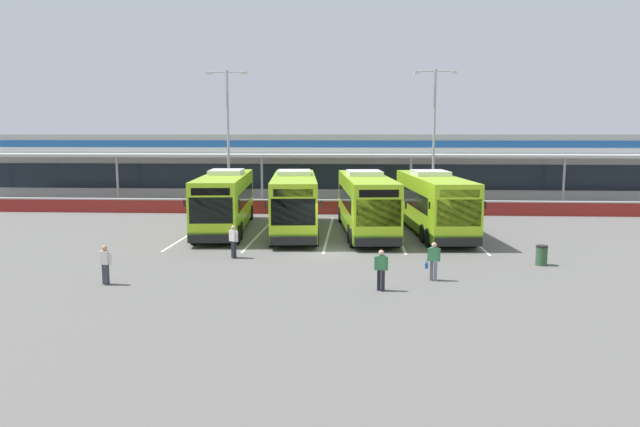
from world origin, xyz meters
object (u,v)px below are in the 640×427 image
(coach_bus_left_centre, at_px, (294,203))
(pedestrian_with_handbag, at_px, (433,260))
(pedestrian_child, at_px, (381,269))
(pedestrian_near_bin, at_px, (105,263))
(coach_bus_centre, at_px, (366,204))
(lamp_post_centre, at_px, (434,131))
(litter_bin, at_px, (542,255))
(coach_bus_leftmost, at_px, (225,202))
(lamp_post_west, at_px, (228,131))
(pedestrian_in_dark_coat, at_px, (234,240))
(coach_bus_right_centre, at_px, (433,204))

(coach_bus_left_centre, height_order, pedestrian_with_handbag, coach_bus_left_centre)
(coach_bus_left_centre, bearing_deg, pedestrian_with_handbag, -59.46)
(pedestrian_with_handbag, xyz_separation_m, pedestrian_child, (-2.24, -1.76, 0.02))
(pedestrian_child, xyz_separation_m, pedestrian_near_bin, (-11.11, 0.31, 0.00))
(coach_bus_centre, bearing_deg, lamp_post_centre, 64.00)
(litter_bin, bearing_deg, pedestrian_near_bin, -166.01)
(coach_bus_leftmost, xyz_separation_m, coach_bus_left_centre, (4.40, -0.36, 0.00))
(coach_bus_centre, xyz_separation_m, pedestrian_near_bin, (-10.75, -13.23, -0.91))
(coach_bus_leftmost, distance_m, pedestrian_child, 16.77)
(coach_bus_leftmost, distance_m, coach_bus_centre, 8.82)
(pedestrian_with_handbag, distance_m, litter_bin, 6.32)
(pedestrian_with_handbag, bearing_deg, pedestrian_child, -141.76)
(lamp_post_west, bearing_deg, litter_bin, -46.14)
(pedestrian_in_dark_coat, bearing_deg, pedestrian_child, -39.58)
(pedestrian_in_dark_coat, height_order, lamp_post_centre, lamp_post_centre)
(coach_bus_right_centre, bearing_deg, lamp_post_west, 144.19)
(pedestrian_in_dark_coat, height_order, lamp_post_west, lamp_post_west)
(coach_bus_centre, distance_m, pedestrian_in_dark_coat, 10.25)
(pedestrian_in_dark_coat, relative_size, litter_bin, 1.74)
(coach_bus_leftmost, relative_size, pedestrian_with_handbag, 7.61)
(coach_bus_left_centre, relative_size, pedestrian_child, 7.61)
(pedestrian_with_handbag, xyz_separation_m, pedestrian_near_bin, (-13.35, -1.45, 0.02))
(coach_bus_left_centre, distance_m, pedestrian_near_bin, 14.79)
(lamp_post_west, relative_size, lamp_post_centre, 1.00)
(coach_bus_right_centre, height_order, pedestrian_child, coach_bus_right_centre)
(pedestrian_with_handbag, relative_size, litter_bin, 1.74)
(pedestrian_in_dark_coat, bearing_deg, coach_bus_leftmost, 104.93)
(coach_bus_centre, height_order, lamp_post_west, lamp_post_west)
(coach_bus_leftmost, distance_m, pedestrian_near_bin, 13.86)
(pedestrian_near_bin, bearing_deg, pedestrian_with_handbag, 6.20)
(coach_bus_left_centre, height_order, lamp_post_centre, lamp_post_centre)
(coach_bus_centre, relative_size, pedestrian_near_bin, 7.61)
(pedestrian_near_bin, height_order, lamp_post_west, lamp_post_west)
(pedestrian_child, bearing_deg, coach_bus_centre, 91.55)
(coach_bus_left_centre, xyz_separation_m, pedestrian_near_bin, (-6.34, -13.33, -0.91))
(lamp_post_west, bearing_deg, pedestrian_child, -65.59)
(pedestrian_in_dark_coat, xyz_separation_m, lamp_post_west, (-4.17, 18.78, 5.42))
(coach_bus_centre, bearing_deg, pedestrian_with_handbag, -77.53)
(coach_bus_leftmost, distance_m, lamp_post_centre, 18.48)
(lamp_post_centre, relative_size, litter_bin, 11.83)
(coach_bus_leftmost, height_order, pedestrian_child, coach_bus_leftmost)
(coach_bus_right_centre, relative_size, pedestrian_in_dark_coat, 7.61)
(coach_bus_leftmost, xyz_separation_m, lamp_post_west, (-1.97, 10.54, 4.50))
(pedestrian_child, bearing_deg, litter_bin, 33.09)
(coach_bus_leftmost, bearing_deg, pedestrian_with_handbag, -47.03)
(lamp_post_centre, bearing_deg, coach_bus_centre, -116.00)
(pedestrian_with_handbag, height_order, lamp_post_west, lamp_post_west)
(coach_bus_left_centre, bearing_deg, pedestrian_child, -70.72)
(coach_bus_centre, height_order, lamp_post_centre, lamp_post_centre)
(pedestrian_child, height_order, pedestrian_near_bin, same)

